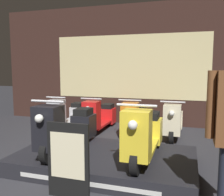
{
  "coord_description": "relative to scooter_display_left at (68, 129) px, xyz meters",
  "views": [
    {
      "loc": [
        1.56,
        -2.45,
        1.52
      ],
      "look_at": [
        0.15,
        2.1,
        0.95
      ],
      "focal_mm": 40.0,
      "sensor_mm": 36.0,
      "label": 1
    }
  ],
  "objects": [
    {
      "name": "price_sign_board",
      "position": [
        0.48,
        -0.94,
        -0.12
      ],
      "size": [
        0.52,
        0.04,
        0.9
      ],
      "color": "black",
      "rests_on": "ground_plane"
    },
    {
      "name": "scooter_backrow_2",
      "position": [
        0.62,
        2.16,
        -0.23
      ],
      "size": [
        0.48,
        1.63,
        0.87
      ],
      "color": "black",
      "rests_on": "ground_plane"
    },
    {
      "name": "scooter_backrow_0",
      "position": [
        -1.12,
        2.16,
        -0.23
      ],
      "size": [
        0.48,
        1.63,
        0.87
      ],
      "color": "black",
      "rests_on": "ground_plane"
    },
    {
      "name": "scooter_backrow_1",
      "position": [
        -0.25,
        2.16,
        -0.23
      ],
      "size": [
        0.48,
        1.63,
        0.87
      ],
      "color": "black",
      "rests_on": "ground_plane"
    },
    {
      "name": "display_platform",
      "position": [
        0.6,
        0.02,
        -0.46
      ],
      "size": [
        2.68,
        1.54,
        0.23
      ],
      "color": "black",
      "rests_on": "ground_plane"
    },
    {
      "name": "scooter_backrow_3",
      "position": [
        1.49,
        2.16,
        -0.23
      ],
      "size": [
        0.48,
        1.63,
        0.87
      ],
      "color": "black",
      "rests_on": "ground_plane"
    },
    {
      "name": "scooter_display_left",
      "position": [
        0.0,
        0.0,
        0.0
      ],
      "size": [
        0.48,
        1.63,
        0.87
      ],
      "color": "black",
      "rests_on": "display_platform"
    },
    {
      "name": "scooter_display_right",
      "position": [
        1.2,
        0.0,
        0.0
      ],
      "size": [
        0.48,
        1.63,
        0.87
      ],
      "color": "black",
      "rests_on": "display_platform"
    },
    {
      "name": "shop_wall_back",
      "position": [
        0.23,
        3.18,
        1.02
      ],
      "size": [
        7.57,
        0.09,
        3.2
      ],
      "color": "#331E19",
      "rests_on": "ground_plane"
    }
  ]
}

